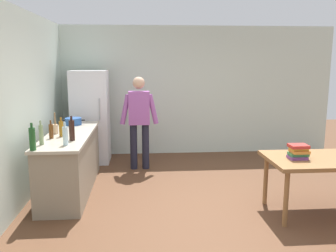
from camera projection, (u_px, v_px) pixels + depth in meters
ground_plane at (209, 207)px, 4.88m from camera, size 14.00×14.00×0.00m
wall_back at (184, 91)px, 7.58m from camera, size 6.40×0.12×2.70m
wall_left at (12, 110)px, 4.63m from camera, size 0.12×5.60×2.70m
kitchen_counter at (71, 162)px, 5.43m from camera, size 0.64×2.20×0.90m
refrigerator at (91, 117)px, 6.93m from camera, size 0.70×0.67×1.80m
person at (139, 117)px, 6.44m from camera, size 0.70×0.22×1.70m
dining_table at (322, 163)px, 4.57m from camera, size 1.40×0.90×0.75m
cooking_pot at (73, 121)px, 6.06m from camera, size 0.40×0.28×0.12m
utensil_jar at (54, 128)px, 5.32m from camera, size 0.11×0.11×0.32m
bottle_oil_amber at (61, 129)px, 5.11m from camera, size 0.06×0.06×0.28m
bottle_wine_dark at (72, 130)px, 4.85m from camera, size 0.08×0.08×0.34m
bottle_wine_green at (32, 139)px, 4.31m from camera, size 0.08×0.08×0.34m
bottle_water_clear at (65, 136)px, 4.58m from camera, size 0.07×0.07×0.30m
bottle_vinegar_tall at (41, 134)px, 4.60m from camera, size 0.06×0.06×0.32m
bottle_beer_brown at (51, 131)px, 4.99m from camera, size 0.06×0.06×0.26m
book_stack at (298, 151)px, 4.50m from camera, size 0.25×0.20×0.19m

